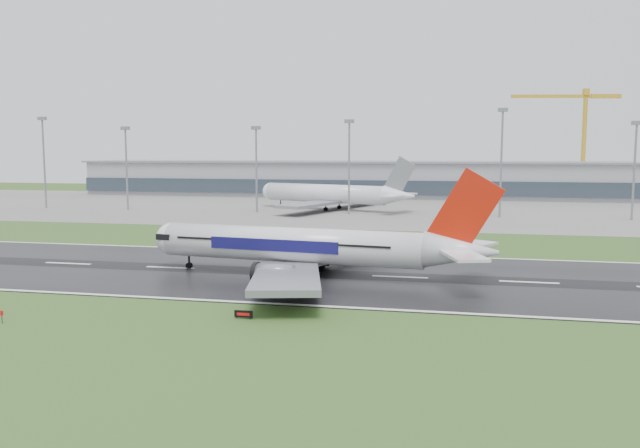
# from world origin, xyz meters

# --- Properties ---
(ground) EXTENTS (520.00, 520.00, 0.00)m
(ground) POSITION_xyz_m (0.00, 0.00, 0.00)
(ground) COLOR #2B4C1B
(ground) RESTS_ON ground
(runway) EXTENTS (400.00, 45.00, 0.10)m
(runway) POSITION_xyz_m (0.00, 0.00, 0.05)
(runway) COLOR black
(runway) RESTS_ON ground
(apron) EXTENTS (400.00, 130.00, 0.08)m
(apron) POSITION_xyz_m (0.00, 125.00, 0.04)
(apron) COLOR slate
(apron) RESTS_ON ground
(terminal) EXTENTS (240.00, 36.00, 15.00)m
(terminal) POSITION_xyz_m (0.00, 185.00, 7.50)
(terminal) COLOR gray
(terminal) RESTS_ON ground
(main_airliner) EXTENTS (63.72, 61.30, 17.05)m
(main_airliner) POSITION_xyz_m (26.29, -2.73, 8.62)
(main_airliner) COLOR silver
(main_airliner) RESTS_ON runway
(parked_airliner) EXTENTS (76.83, 74.32, 17.88)m
(parked_airliner) POSITION_xyz_m (6.41, 114.20, 9.02)
(parked_airliner) COLOR silver
(parked_airliner) RESTS_ON apron
(tower_crane) EXTENTS (47.55, 12.09, 47.12)m
(tower_crane) POSITION_xyz_m (103.27, 200.00, 23.56)
(tower_crane) COLOR gold
(tower_crane) RESTS_ON ground
(runway_sign) EXTENTS (2.31, 0.40, 1.04)m
(runway_sign) POSITION_xyz_m (23.53, -29.67, 0.52)
(runway_sign) COLOR black
(runway_sign) RESTS_ON ground
(floodmast_0) EXTENTS (0.64, 0.64, 31.13)m
(floodmast_0) POSITION_xyz_m (-94.72, 100.00, 15.56)
(floodmast_0) COLOR gray
(floodmast_0) RESTS_ON ground
(floodmast_1) EXTENTS (0.64, 0.64, 27.50)m
(floodmast_1) POSITION_xyz_m (-62.82, 100.00, 13.75)
(floodmast_1) COLOR gray
(floodmast_1) RESTS_ON ground
(floodmast_2) EXTENTS (0.64, 0.64, 27.26)m
(floodmast_2) POSITION_xyz_m (-16.02, 100.00, 13.63)
(floodmast_2) COLOR gray
(floodmast_2) RESTS_ON ground
(floodmast_3) EXTENTS (0.64, 0.64, 29.11)m
(floodmast_3) POSITION_xyz_m (14.94, 100.00, 14.56)
(floodmast_3) COLOR gray
(floodmast_3) RESTS_ON ground
(floodmast_4) EXTENTS (0.64, 0.64, 32.07)m
(floodmast_4) POSITION_xyz_m (61.82, 100.00, 16.04)
(floodmast_4) COLOR gray
(floodmast_4) RESTS_ON ground
(floodmast_5) EXTENTS (0.64, 0.64, 27.86)m
(floodmast_5) POSITION_xyz_m (99.41, 100.00, 13.93)
(floodmast_5) COLOR gray
(floodmast_5) RESTS_ON ground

